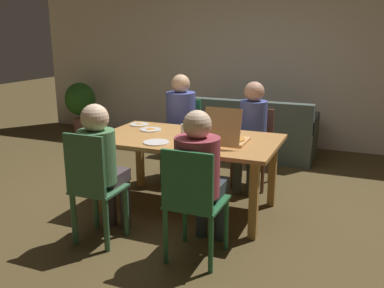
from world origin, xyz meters
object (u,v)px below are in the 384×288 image
object	(u,v)px
chair_0	(184,135)
person_3	(252,127)
person_1	(200,170)
plate_2	(139,124)
dining_table	(188,146)
plate_0	(151,129)
chair_3	(254,143)
plate_1	(156,142)
drinking_glass_1	(184,131)
person_0	(179,119)
person_2	(101,160)
chair_1	(192,200)
potted_plant	(80,102)
couch	(245,134)
chair_2	(94,188)
plate_3	(194,130)
pizza_box_0	(228,138)
drinking_glass_0	(230,126)

from	to	relation	value
chair_0	person_3	size ratio (longest dim) A/B	0.78
person_1	plate_2	distance (m)	1.60
dining_table	plate_0	bearing A→B (deg)	164.01
chair_3	plate_1	size ratio (longest dim) A/B	3.62
dining_table	drinking_glass_1	distance (m)	0.16
person_3	drinking_glass_1	xyz separation A→B (m)	(-0.46, -0.85, 0.09)
chair_3	person_3	size ratio (longest dim) A/B	0.72
person_0	person_2	world-z (taller)	person_0
chair_1	potted_plant	bearing A→B (deg)	136.48
person_2	couch	xyz separation A→B (m)	(0.45, 2.98, -0.42)
potted_plant	person_0	bearing A→B (deg)	-31.03
chair_2	couch	bearing A→B (deg)	81.78
plate_2	potted_plant	bearing A→B (deg)	138.78
chair_0	chair_2	xyz separation A→B (m)	(-0.00, -1.89, -0.02)
plate_2	plate_3	xyz separation A→B (m)	(0.66, -0.02, -0.00)
person_1	couch	xyz separation A→B (m)	(-0.42, 2.93, -0.41)
chair_1	person_3	xyz separation A→B (m)	(0.00, 1.77, 0.20)
pizza_box_0	couch	world-z (taller)	pizza_box_0
couch	plate_3	bearing A→B (deg)	-92.06
plate_2	person_3	bearing A→B (deg)	23.89
couch	potted_plant	bearing A→B (deg)	176.06
person_0	plate_1	size ratio (longest dim) A/B	5.21
plate_2	drinking_glass_0	bearing A→B (deg)	2.40
dining_table	person_3	distance (m)	0.93
chair_2	pizza_box_0	distance (m)	1.29
person_2	plate_0	bearing A→B (deg)	92.69
drinking_glass_1	couch	world-z (taller)	drinking_glass_1
person_2	dining_table	bearing A→B (deg)	62.42
drinking_glass_0	couch	xyz separation A→B (m)	(-0.31, 1.78, -0.52)
person_1	plate_0	xyz separation A→B (m)	(-0.92, 0.93, 0.05)
dining_table	plate_2	distance (m)	0.79
plate_0	drinking_glass_0	size ratio (longest dim) A/B	1.64
plate_3	couch	distance (m)	1.89
person_2	chair_3	size ratio (longest dim) A/B	1.35
person_0	drinking_glass_0	world-z (taller)	person_0
chair_2	plate_1	distance (m)	0.76
drinking_glass_1	chair_1	bearing A→B (deg)	-63.58
dining_table	plate_3	distance (m)	0.32
person_0	pizza_box_0	size ratio (longest dim) A/B	2.96
person_1	plate_2	world-z (taller)	person_1
chair_3	couch	bearing A→B (deg)	109.90
plate_3	potted_plant	world-z (taller)	potted_plant
person_1	chair_2	size ratio (longest dim) A/B	1.22
dining_table	drinking_glass_1	bearing A→B (deg)	-141.79
drinking_glass_0	drinking_glass_1	bearing A→B (deg)	-131.72
person_1	chair_3	bearing A→B (deg)	90.00
chair_0	person_3	world-z (taller)	person_3
dining_table	plate_2	bearing A→B (deg)	156.19
chair_0	drinking_glass_1	size ratio (longest dim) A/B	7.03
plate_2	pizza_box_0	bearing A→B (deg)	-18.32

